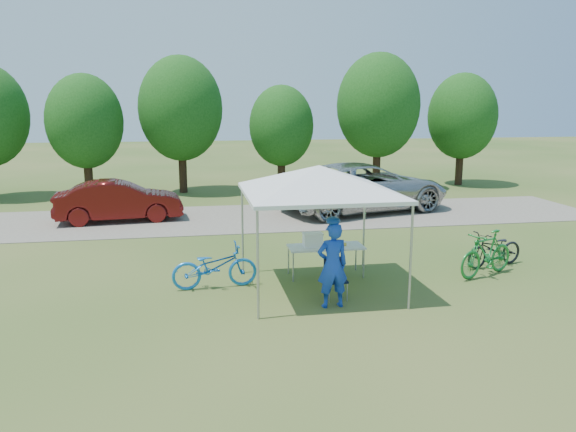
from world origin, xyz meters
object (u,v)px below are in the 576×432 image
Objects in this scene: cooler at (313,240)px; cyclist at (332,265)px; folding_table at (326,248)px; bike_blue at (215,266)px; sedan at (119,201)px; bike_green at (486,254)px; minivan at (364,187)px; bike_dark at (495,249)px; folding_chair at (335,274)px.

cyclist reaches higher than cooler.
bike_blue is at bearing -170.76° from folding_table.
sedan reaches higher than bike_blue.
minivan is at bearing 158.91° from bike_green.
bike_blue is at bearing -165.31° from sedan.
bike_blue is (-2.30, -0.43, -0.40)m from cooler.
cooler is at bearing -105.64° from bike_dark.
sedan is (-5.19, 7.28, -0.17)m from cooler.
folding_chair is 9.75m from minivan.
minivan is (-1.01, 7.59, 0.48)m from bike_dark.
bike_green is at bearing -136.53° from sedan.
cyclist is 10.32m from minivan.
cyclist is (-0.20, -0.54, 0.37)m from folding_chair.
folding_table is at bearing -105.17° from cyclist.
bike_blue is at bearing -102.25° from bike_dark.
bike_blue reaches higher than folding_table.
folding_chair is at bearing 144.10° from minivan.
folding_table is 0.95× the size of bike_blue.
cooler is at bearing -150.40° from sedan.
minivan is at bearing 64.45° from cooler.
bike_dark reaches higher than folding_chair.
bike_dark is at bearing -132.29° from sedan.
folding_chair is 0.13× the size of minivan.
cyclist is 4.33m from bike_green.
bike_dark is at bearing 17.65° from folding_chair.
cooler is at bearing -84.71° from bike_blue.
bike_green is 0.42× the size of sedan.
bike_blue is 0.29× the size of minivan.
cyclist is at bearing -156.94° from sedan.
bike_green is at bearing -97.15° from bike_blue.
bike_dark is 0.40× the size of sedan.
cyclist is 0.93× the size of bike_blue.
folding_chair is 1.86× the size of cooler.
bike_blue is (-2.45, 1.05, -0.00)m from folding_chair.
folding_chair is 0.20× the size of sedan.
minivan reaches higher than cooler.
sedan is (-2.90, 7.71, 0.23)m from bike_blue.
bike_dark is (4.65, 0.03, -0.44)m from cooler.
bike_green is at bearing -9.03° from cooler.
cyclist is 0.96× the size of bike_green.
sedan is at bearing -142.35° from bike_dark.
cyclist is at bearing -82.44° from bike_dark.
folding_table is 1.03× the size of bike_dark.
bike_blue is 8.24m from sedan.
cooler is 8.44m from minivan.
folding_table is 0.42× the size of sedan.
cyclist is 5.14m from bike_dark.
cyclist reaches higher than folding_table.
cooler is (-0.15, 1.48, 0.40)m from folding_chair.
folding_chair is 4.75m from bike_dark.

